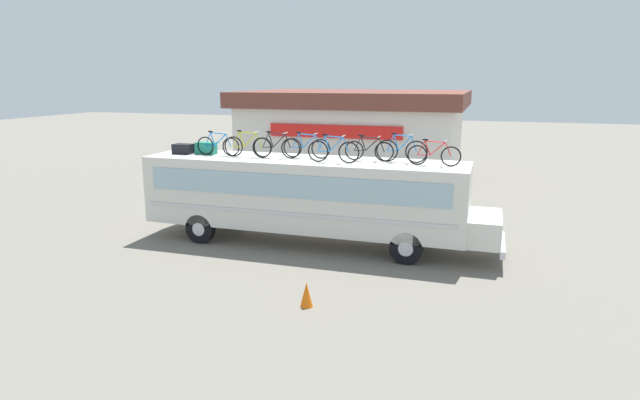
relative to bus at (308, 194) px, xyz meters
The scene contains 14 objects.
ground_plane 1.80m from the bus, behind, with size 120.00×120.00×0.00m, color slate.
bus is the anchor object (origin of this frame).
luggage_bag_1 5.06m from the bus, behind, with size 0.71×0.47×0.36m, color black.
luggage_bag_2 4.26m from the bus, behind, with size 0.74×0.36×0.44m, color #1E7F66.
rooftop_bicycle_1 3.76m from the bus, behind, with size 1.69×0.44×0.89m.
rooftop_bicycle_2 2.75m from the bus, behind, with size 1.82×0.44×0.95m.
rooftop_bicycle_3 2.00m from the bus, behind, with size 1.76×0.44×0.94m.
rooftop_bicycle_4 1.65m from the bus, 117.39° to the left, with size 1.73×0.44×0.91m.
rooftop_bicycle_5 1.97m from the bus, 22.16° to the right, with size 1.78×0.44×0.95m.
rooftop_bicycle_6 2.64m from the bus, ahead, with size 1.69×0.44×0.88m.
rooftop_bicycle_7 3.59m from the bus, ahead, with size 1.72×0.44×0.98m.
rooftop_bicycle_8 4.56m from the bus, ahead, with size 1.70×0.44×0.86m.
roadside_building 15.71m from the bus, 97.92° to the left, with size 13.37×10.29×4.97m.
traffic_cone 5.64m from the bus, 71.50° to the right, with size 0.33×0.33×0.66m, color orange.
Camera 1 is at (6.18, -17.35, 5.76)m, focal length 30.12 mm.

